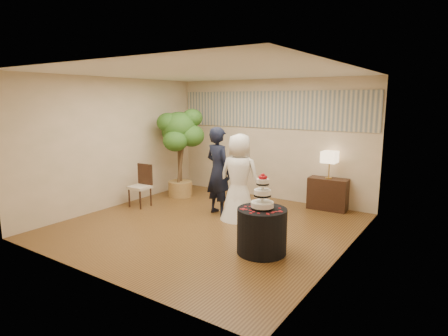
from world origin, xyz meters
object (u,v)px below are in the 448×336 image
Objects in this scene: groom at (218,171)px; wedding_cake at (263,191)px; console at (328,194)px; side_chair at (140,186)px; table_lamp at (329,165)px; bride at (239,177)px; ficus_tree at (180,152)px; cake_table at (262,231)px.

groom is 3.28× the size of wedding_cake.
side_chair reaches higher than console.
bride is at bearing -127.62° from table_lamp.
ficus_tree is (-3.29, 1.93, 0.10)m from wedding_cake.
ficus_tree is (-1.59, 0.66, 0.18)m from groom.
wedding_cake is at bearing -30.44° from ficus_tree.
bride is 1.83× the size of side_chair.
ficus_tree is at bearing 149.56° from cake_table.
side_chair is (-3.44, 0.75, -0.51)m from wedding_cake.
groom is at bearing 13.96° from side_chair.
bride reaches higher than console.
cake_table is 1.39× the size of wedding_cake.
bride reaches higher than side_chair.
side_chair is (-3.44, 0.75, 0.11)m from cake_table.
groom reaches higher than bride.
table_lamp is (0.00, 0.00, 0.63)m from console.
bride is 1.77m from cake_table.
table_lamp is 3.48m from ficus_tree.
groom reaches higher than console.
groom is 2.43m from console.
wedding_cake is at bearing 158.62° from groom.
wedding_cake is 2.91m from console.
side_chair is at bearing 167.70° from wedding_cake.
console is at bearing -136.92° from bride.
side_chair is (-2.27, -0.48, -0.38)m from bride.
console is 3.56m from ficus_tree.
bride reaches higher than wedding_cake.
table_lamp is at bearing 88.54° from wedding_cake.
ficus_tree is 2.33× the size of side_chair.
side_chair is (-3.51, -2.09, 0.12)m from console.
wedding_cake is 0.95× the size of table_lamp.
table_lamp is (0.07, 2.84, 0.62)m from cake_table.
wedding_cake is 0.59× the size of side_chair.
side_chair is (-0.15, -1.18, -0.62)m from ficus_tree.
table_lamp is (1.24, 1.61, 0.12)m from bride.
console is (0.07, 2.84, -0.64)m from wedding_cake.
wedding_cake is at bearing 124.20° from bride.
cake_table is 2.84m from console.
ficus_tree reaches higher than wedding_cake.
bride reaches higher than cake_table.
bride is at bearing -130.83° from console.
bride is 2.23× the size of cake_table.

